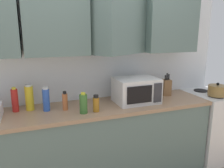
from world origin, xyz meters
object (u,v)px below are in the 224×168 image
(knife_block, at_px, (166,87))
(bottle_green_oil, at_px, (83,104))
(bottle_spice_jar, at_px, (65,101))
(microwave, at_px, (136,90))
(bottle_amber_vinegar, at_px, (96,104))
(bottle_blue_cleaner, at_px, (46,99))
(kettle, at_px, (217,90))
(bottle_yellow_mustard, at_px, (29,98))
(stove_range, at_px, (215,124))
(bottle_red_sauce, at_px, (15,100))

(knife_block, relative_size, bottle_green_oil, 1.35)
(bottle_spice_jar, bearing_deg, microwave, -0.96)
(bottle_amber_vinegar, xyz_separation_m, bottle_blue_cleaner, (-0.47, 0.19, 0.04))
(bottle_spice_jar, xyz_separation_m, bottle_blue_cleaner, (-0.18, 0.04, 0.03))
(kettle, height_order, bottle_green_oil, bottle_green_oil)
(microwave, xyz_separation_m, bottle_amber_vinegar, (-0.52, -0.14, -0.06))
(bottle_spice_jar, height_order, bottle_amber_vinegar, bottle_spice_jar)
(bottle_yellow_mustard, distance_m, bottle_spice_jar, 0.36)
(microwave, relative_size, bottle_amber_vinegar, 2.78)
(bottle_yellow_mustard, bearing_deg, knife_block, -0.02)
(stove_range, height_order, bottle_green_oil, bottle_green_oil)
(stove_range, relative_size, bottle_green_oil, 4.32)
(bottle_amber_vinegar, bearing_deg, knife_block, 15.44)
(bottle_yellow_mustard, bearing_deg, bottle_red_sauce, 178.66)
(bottle_amber_vinegar, height_order, bottle_blue_cleaner, bottle_blue_cleaner)
(stove_range, height_order, kettle, kettle)
(stove_range, distance_m, bottle_amber_vinegar, 1.81)
(bottle_spice_jar, height_order, bottle_green_oil, bottle_green_oil)
(bottle_blue_cleaner, relative_size, bottle_green_oil, 1.17)
(bottle_red_sauce, bearing_deg, bottle_amber_vinegar, -20.18)
(kettle, relative_size, bottle_blue_cleaner, 0.88)
(bottle_yellow_mustard, distance_m, bottle_amber_vinegar, 0.69)
(bottle_yellow_mustard, xyz_separation_m, bottle_red_sauce, (-0.14, 0.00, -0.01))
(bottle_red_sauce, distance_m, bottle_green_oil, 0.69)
(bottle_green_oil, bearing_deg, microwave, 12.85)
(bottle_green_oil, bearing_deg, bottle_blue_cleaner, 149.67)
(microwave, distance_m, bottle_spice_jar, 0.80)
(stove_range, xyz_separation_m, bottle_yellow_mustard, (-2.36, 0.14, 0.58))
(bottle_yellow_mustard, bearing_deg, bottle_spice_jar, -19.48)
(bottle_amber_vinegar, bearing_deg, bottle_spice_jar, 151.23)
(bottle_yellow_mustard, relative_size, bottle_amber_vinegar, 1.56)
(stove_range, height_order, bottle_amber_vinegar, bottle_amber_vinegar)
(microwave, relative_size, bottle_spice_jar, 2.43)
(bottle_amber_vinegar, height_order, bottle_red_sauce, bottle_red_sauce)
(bottle_amber_vinegar, bearing_deg, microwave, 15.57)
(bottle_spice_jar, relative_size, bottle_green_oil, 0.94)
(kettle, distance_m, bottle_amber_vinegar, 1.56)
(kettle, xyz_separation_m, bottle_red_sauce, (-2.32, 0.29, 0.04))
(bottle_spice_jar, bearing_deg, bottle_green_oil, -45.90)
(bottle_amber_vinegar, bearing_deg, bottle_red_sauce, 159.82)
(microwave, xyz_separation_m, bottle_blue_cleaner, (-0.98, 0.05, -0.02))
(bottle_yellow_mustard, height_order, bottle_blue_cleaner, bottle_yellow_mustard)
(bottle_yellow_mustard, distance_m, bottle_blue_cleaner, 0.18)
(kettle, xyz_separation_m, bottle_blue_cleaner, (-2.03, 0.20, 0.04))
(microwave, bearing_deg, bottle_red_sauce, 173.88)
(bottle_green_oil, bearing_deg, kettle, -0.02)
(microwave, bearing_deg, kettle, -8.07)
(knife_block, distance_m, bottle_blue_cleaner, 1.47)
(bottle_yellow_mustard, relative_size, bottle_red_sauce, 1.07)
(bottle_amber_vinegar, height_order, bottle_green_oil, bottle_green_oil)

